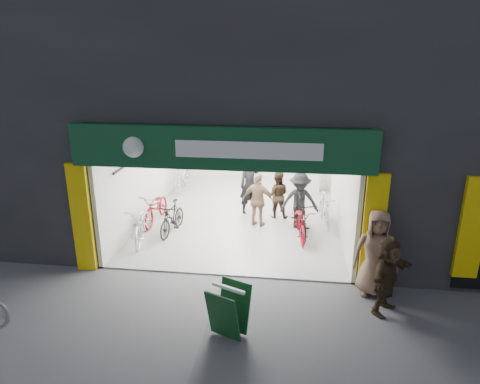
% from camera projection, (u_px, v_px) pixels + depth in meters
% --- Properties ---
extents(ground, '(60.00, 60.00, 0.00)m').
position_uv_depth(ground, '(223.00, 276.00, 9.89)').
color(ground, '#56565B').
rests_on(ground, ground).
extents(building, '(17.00, 10.27, 8.00)m').
position_uv_depth(building, '(277.00, 72.00, 13.10)').
color(building, '#232326').
rests_on(building, ground).
extents(bike_left_front, '(1.03, 2.04, 1.02)m').
position_uv_depth(bike_left_front, '(142.00, 223.00, 11.60)').
color(bike_left_front, silver).
rests_on(bike_left_front, ground).
extents(bike_left_midfront, '(0.66, 1.63, 0.95)m').
position_uv_depth(bike_left_midfront, '(172.00, 218.00, 12.01)').
color(bike_left_midfront, black).
rests_on(bike_left_midfront, ground).
extents(bike_left_midback, '(0.70, 1.84, 0.95)m').
position_uv_depth(bike_left_midback, '(156.00, 208.00, 12.81)').
color(bike_left_midback, maroon).
rests_on(bike_left_midback, ground).
extents(bike_left_back, '(0.55, 1.94, 1.16)m').
position_uv_depth(bike_left_back, '(182.00, 176.00, 15.67)').
color(bike_left_back, '#B8B8BD').
rests_on(bike_left_back, ground).
extents(bike_right_front, '(0.75, 1.86, 1.09)m').
position_uv_depth(bike_right_front, '(301.00, 218.00, 11.86)').
color(bike_right_front, black).
rests_on(bike_right_front, ground).
extents(bike_right_mid, '(0.79, 1.82, 0.93)m').
position_uv_depth(bike_right_mid, '(301.00, 222.00, 11.75)').
color(bike_right_mid, maroon).
rests_on(bike_right_mid, ground).
extents(bike_right_back, '(0.65, 1.64, 0.96)m').
position_uv_depth(bike_right_back, '(325.00, 210.00, 12.62)').
color(bike_right_back, '#AEAEB2').
rests_on(bike_right_back, ground).
extents(customer_a, '(0.82, 0.74, 1.88)m').
position_uv_depth(customer_a, '(250.00, 186.00, 13.35)').
color(customer_a, black).
rests_on(customer_a, ground).
extents(customer_b, '(0.73, 0.58, 1.48)m').
position_uv_depth(customer_b, '(277.00, 195.00, 13.07)').
color(customer_b, '#342317').
rests_on(customer_b, ground).
extents(customer_c, '(1.13, 0.71, 1.69)m').
position_uv_depth(customer_c, '(300.00, 202.00, 12.23)').
color(customer_c, black).
rests_on(customer_c, ground).
extents(customer_d, '(1.02, 0.62, 1.63)m').
position_uv_depth(customer_d, '(258.00, 201.00, 12.40)').
color(customer_d, '#8F6C53').
rests_on(customer_d, ground).
extents(pedestrian_near, '(0.95, 0.64, 1.89)m').
position_uv_depth(pedestrian_near, '(376.00, 253.00, 8.91)').
color(pedestrian_near, '#89664F').
rests_on(pedestrian_near, ground).
extents(pedestrian_far, '(1.21, 1.46, 1.57)m').
position_uv_depth(pedestrian_far, '(387.00, 276.00, 8.32)').
color(pedestrian_far, '#372919').
rests_on(pedestrian_far, ground).
extents(sandwich_board, '(0.82, 0.83, 0.97)m').
position_uv_depth(sandwich_board, '(229.00, 310.00, 7.69)').
color(sandwich_board, '#0E3A18').
rests_on(sandwich_board, ground).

